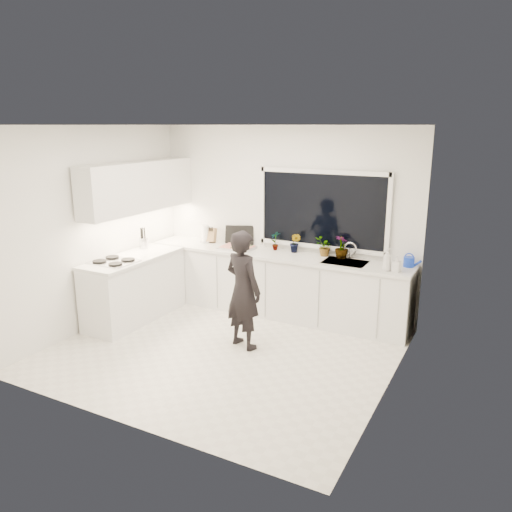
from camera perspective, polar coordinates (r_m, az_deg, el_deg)
The scene contains 25 objects.
floor at distance 6.28m, azimuth -3.78°, elevation -10.86°, with size 4.00×3.50×0.02m, color beige.
wall_back at distance 7.34m, azimuth 3.21°, elevation 4.14°, with size 4.00×0.02×2.70m, color white.
wall_left at distance 7.06m, azimuth -18.07°, elevation 3.01°, with size 0.02×3.50×2.70m, color white.
wall_right at distance 5.09m, azimuth 15.66°, elevation -1.19°, with size 0.02×3.50×2.70m, color white.
ceiling at distance 5.66m, azimuth -4.26°, elevation 14.82°, with size 4.00×3.50×0.02m, color white.
window at distance 7.05m, azimuth 7.57°, elevation 5.25°, with size 1.80×0.02×1.00m, color black.
base_cabinets_back at distance 7.29m, azimuth 2.09°, elevation -3.30°, with size 3.92×0.58×0.88m, color white.
base_cabinets_left at distance 7.31m, azimuth -13.68°, elevation -3.69°, with size 0.58×1.60×0.88m, color white.
countertop_back at distance 7.16m, azimuth 2.09°, elevation 0.18°, with size 3.94×0.62×0.04m, color silver.
countertop_left at distance 7.18m, azimuth -13.90°, elevation -0.21°, with size 0.62×1.60×0.04m, color silver.
upper_cabinets at distance 7.34m, azimuth -13.26°, elevation 7.72°, with size 0.34×2.10×0.70m, color white.
sink at distance 6.80m, azimuth 10.13°, elevation -1.08°, with size 0.58×0.42×0.14m, color silver.
faucet at distance 6.95m, azimuth 10.69°, elevation 0.59°, with size 0.03×0.03×0.22m, color silver.
stovetop at distance 6.93m, azimuth -15.94°, elevation -0.57°, with size 0.56×0.48×0.03m, color black.
person at distance 6.12m, azimuth -1.49°, elevation -3.87°, with size 0.54×0.36×1.49m, color black.
pizza_tray at distance 7.40m, azimuth -2.16°, elevation 0.95°, with size 0.50×0.37×0.03m, color silver.
pizza at distance 7.40m, azimuth -2.16°, elevation 1.08°, with size 0.46×0.33×0.01m, color red.
watering_can at distance 6.74m, azimuth 17.07°, elevation -0.64°, with size 0.14×0.14×0.13m, color #1539C9.
paper_towel_roll at distance 7.81m, azimuth -5.81°, elevation 2.50°, with size 0.11×0.11×0.26m, color white.
knife_block at distance 7.80m, azimuth -5.10°, elevation 2.35°, with size 0.13×0.10×0.22m, color olive.
utensil_crock at distance 7.60m, azimuth -12.74°, elevation 1.46°, with size 0.13×0.13×0.16m, color silver.
picture_frame_large at distance 7.72m, azimuth -2.72°, elevation 2.48°, with size 0.22×0.02×0.28m, color black.
picture_frame_small at distance 7.60m, azimuth -1.21°, elevation 2.38°, with size 0.25×0.02×0.30m, color black.
herb_plants at distance 7.04m, azimuth 7.10°, elevation 1.21°, with size 1.20×0.31×0.32m.
soap_bottles at distance 6.46m, azimuth 15.12°, elevation -0.57°, with size 0.25×0.15×0.28m.
Camera 1 is at (2.98, -4.81, 2.70)m, focal length 35.00 mm.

